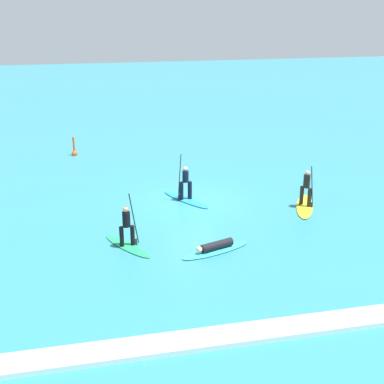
{
  "coord_description": "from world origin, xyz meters",
  "views": [
    {
      "loc": [
        -4.89,
        -22.74,
        9.28
      ],
      "look_at": [
        0.0,
        0.0,
        0.5
      ],
      "focal_mm": 47.82,
      "sensor_mm": 36.0,
      "label": 1
    }
  ],
  "objects_px": {
    "surfer_on_blue_board": "(185,192)",
    "surfer_on_yellow_board": "(305,199)",
    "surfer_on_teal_board": "(216,248)",
    "surfer_on_green_board": "(127,235)",
    "marker_buoy": "(74,152)"
  },
  "relations": [
    {
      "from": "surfer_on_teal_board",
      "to": "surfer_on_blue_board",
      "type": "bearing_deg",
      "value": -107.48
    },
    {
      "from": "surfer_on_yellow_board",
      "to": "surfer_on_green_board",
      "type": "bearing_deg",
      "value": -50.03
    },
    {
      "from": "surfer_on_green_board",
      "to": "marker_buoy",
      "type": "relative_size",
      "value": 2.06
    },
    {
      "from": "surfer_on_green_board",
      "to": "marker_buoy",
      "type": "height_order",
      "value": "surfer_on_green_board"
    },
    {
      "from": "surfer_on_blue_board",
      "to": "surfer_on_yellow_board",
      "type": "bearing_deg",
      "value": -141.87
    },
    {
      "from": "surfer_on_teal_board",
      "to": "surfer_on_green_board",
      "type": "xyz_separation_m",
      "value": [
        -3.34,
        1.1,
        0.37
      ]
    },
    {
      "from": "surfer_on_blue_board",
      "to": "surfer_on_yellow_board",
      "type": "relative_size",
      "value": 0.94
    },
    {
      "from": "surfer_on_blue_board",
      "to": "surfer_on_green_board",
      "type": "height_order",
      "value": "surfer_on_blue_board"
    },
    {
      "from": "surfer_on_blue_board",
      "to": "marker_buoy",
      "type": "height_order",
      "value": "surfer_on_blue_board"
    },
    {
      "from": "marker_buoy",
      "to": "surfer_on_teal_board",
      "type": "bearing_deg",
      "value": -69.78
    },
    {
      "from": "surfer_on_green_board",
      "to": "surfer_on_teal_board",
      "type": "bearing_deg",
      "value": 39.31
    },
    {
      "from": "surfer_on_yellow_board",
      "to": "surfer_on_teal_board",
      "type": "height_order",
      "value": "surfer_on_yellow_board"
    },
    {
      "from": "surfer_on_blue_board",
      "to": "marker_buoy",
      "type": "bearing_deg",
      "value": -0.71
    },
    {
      "from": "surfer_on_blue_board",
      "to": "surfer_on_yellow_board",
      "type": "height_order",
      "value": "surfer_on_blue_board"
    },
    {
      "from": "surfer_on_teal_board",
      "to": "marker_buoy",
      "type": "xyz_separation_m",
      "value": [
        -5.43,
        14.74,
        0.08
      ]
    }
  ]
}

